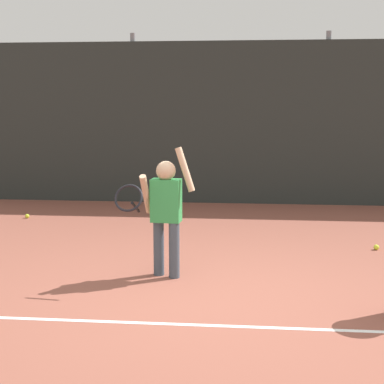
{
  "coord_description": "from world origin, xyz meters",
  "views": [
    {
      "loc": [
        0.33,
        -4.99,
        1.8
      ],
      "look_at": [
        -0.24,
        0.94,
        0.85
      ],
      "focal_mm": 53.3,
      "sensor_mm": 36.0,
      "label": 1
    }
  ],
  "objects": [
    {
      "name": "tennis_ball_1",
      "position": [
        -3.06,
        3.42,
        0.03
      ],
      "size": [
        0.07,
        0.07,
        0.07
      ],
      "primitive_type": "sphere",
      "color": "#CCE033",
      "rests_on": "ground"
    },
    {
      "name": "tennis_player",
      "position": [
        -0.5,
        0.66,
        0.73
      ],
      "size": [
        0.76,
        0.57,
        1.35
      ],
      "rotation": [
        0.0,
        0.0,
        -0.1
      ],
      "color": "#3F4C59",
      "rests_on": "ground"
    },
    {
      "name": "back_fence_windscreen",
      "position": [
        0.0,
        5.09,
        1.42
      ],
      "size": [
        10.45,
        0.08,
        2.83
      ],
      "primitive_type": "cube",
      "color": "#282D2B",
      "rests_on": "ground"
    },
    {
      "name": "ground_plane",
      "position": [
        0.0,
        0.0,
        0.0
      ],
      "size": [
        20.0,
        20.0,
        0.0
      ],
      "primitive_type": "plane",
      "color": "brown"
    },
    {
      "name": "fence_post_2",
      "position": [
        1.69,
        5.15,
        1.49
      ],
      "size": [
        0.09,
        0.09,
        2.98
      ],
      "primitive_type": "cylinder",
      "color": "slate",
      "rests_on": "ground"
    },
    {
      "name": "fence_post_1",
      "position": [
        -1.69,
        5.15,
        1.49
      ],
      "size": [
        0.09,
        0.09,
        2.98
      ],
      "primitive_type": "cylinder",
      "color": "slate",
      "rests_on": "ground"
    },
    {
      "name": "tennis_ball_2",
      "position": [
        1.93,
        1.98,
        0.03
      ],
      "size": [
        0.07,
        0.07,
        0.07
      ],
      "primitive_type": "sphere",
      "color": "#CCE033",
      "rests_on": "ground"
    },
    {
      "name": "court_line_baseline",
      "position": [
        0.0,
        -0.6,
        0.0
      ],
      "size": [
        9.0,
        0.05,
        0.0
      ],
      "primitive_type": "cube",
      "color": "white",
      "rests_on": "ground"
    }
  ]
}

